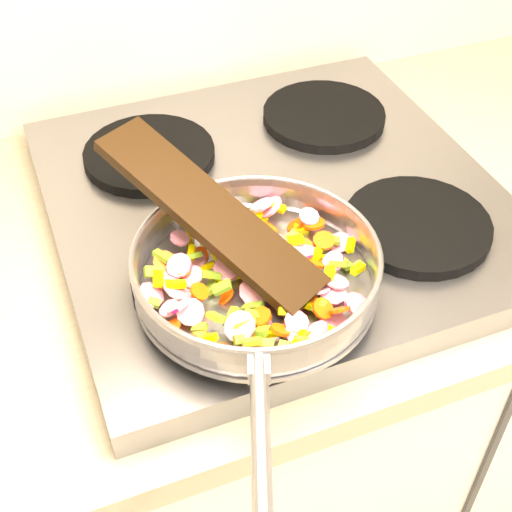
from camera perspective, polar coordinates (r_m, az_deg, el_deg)
name	(u,v)px	position (r m, az deg, el deg)	size (l,w,h in m)	color
cooktop	(275,203)	(1.00, 1.53, 4.23)	(0.60, 0.60, 0.04)	#939399
grate_fl	(212,282)	(0.85, -3.55, -2.09)	(0.19, 0.19, 0.02)	black
grate_fr	(417,225)	(0.94, 12.77, 2.41)	(0.19, 0.19, 0.02)	black
grate_bl	(149,154)	(1.05, -8.53, 8.08)	(0.19, 0.19, 0.02)	black
grate_br	(324,116)	(1.13, 5.45, 11.12)	(0.19, 0.19, 0.02)	black
saute_pan	(256,269)	(0.81, 0.00, -1.05)	(0.32, 0.47, 0.06)	#9E9EA5
vegetable_heap	(255,280)	(0.81, -0.08, -1.90)	(0.28, 0.27, 0.05)	#79AC21
wooden_spatula	(209,212)	(0.82, -3.78, 3.50)	(0.31, 0.07, 0.01)	black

